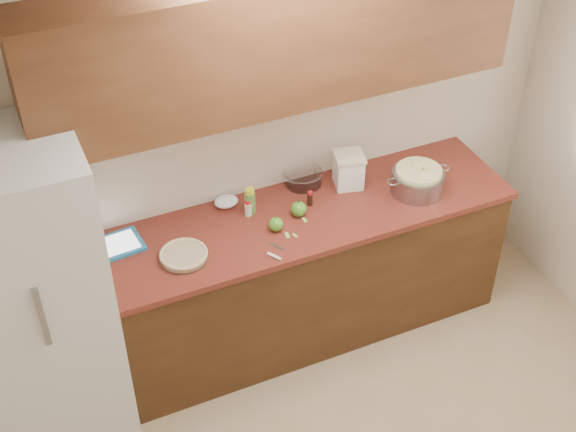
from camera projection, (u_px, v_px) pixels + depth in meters
name	position (u px, v px, depth m)	size (l,w,h in m)	color
room_shell	(440.00, 353.00, 3.26)	(3.60, 3.60, 3.60)	tan
counter_run	(291.00, 276.00, 4.83)	(2.64, 0.68, 0.92)	#482914
upper_cabinets	(279.00, 40.00, 4.01)	(2.60, 0.34, 0.70)	brown
fridge	(36.00, 297.00, 4.07)	(0.70, 0.70, 1.80)	silver
pie	(184.00, 255.00, 4.26)	(0.27, 0.27, 0.04)	silver
colander	(418.00, 181.00, 4.69)	(0.41, 0.31, 0.15)	gray
flour_canister	(349.00, 170.00, 4.72)	(0.21, 0.21, 0.21)	white
tablet	(116.00, 246.00, 4.34)	(0.30, 0.24, 0.02)	teal
paring_knife	(275.00, 255.00, 4.28)	(0.11, 0.16, 0.02)	gray
lemon_bottle	(250.00, 201.00, 4.53)	(0.06, 0.06, 0.17)	#4C8C38
cinnamon_shaker	(248.00, 208.00, 4.53)	(0.04, 0.04, 0.10)	beige
vanilla_bottle	(310.00, 199.00, 4.61)	(0.03, 0.03, 0.09)	black
mixing_bowl	(303.00, 177.00, 4.77)	(0.24, 0.24, 0.09)	silver
paper_towel	(226.00, 201.00, 4.61)	(0.14, 0.11, 0.06)	white
apple_left	(276.00, 224.00, 4.43)	(0.08, 0.08, 0.09)	#498D23
apple_center	(299.00, 209.00, 4.53)	(0.09, 0.09, 0.10)	#498D23
peel_a	(305.00, 220.00, 4.52)	(0.04, 0.02, 0.00)	#99C660
peel_b	(287.00, 235.00, 4.42)	(0.05, 0.02, 0.00)	#99C660
peel_c	(295.00, 235.00, 4.42)	(0.04, 0.01, 0.00)	#99C660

